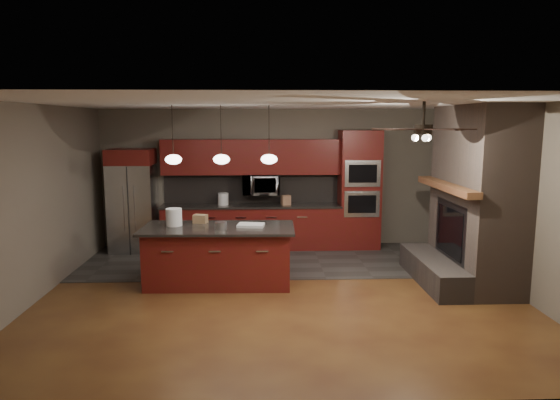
{
  "coord_description": "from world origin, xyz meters",
  "views": [
    {
      "loc": [
        -0.3,
        -7.17,
        2.54
      ],
      "look_at": [
        0.02,
        0.6,
        1.32
      ],
      "focal_mm": 32.0,
      "sensor_mm": 36.0,
      "label": 1
    }
  ],
  "objects_px": {
    "white_bucket": "(174,217)",
    "counter_bucket": "(223,199)",
    "paint_tray": "(251,225)",
    "kitchen_island": "(219,255)",
    "cardboard_box": "(200,219)",
    "paint_can": "(221,226)",
    "counter_box": "(286,200)",
    "oven_tower": "(359,190)",
    "refrigerator": "(133,201)",
    "microwave": "(261,185)"
  },
  "relations": [
    {
      "from": "oven_tower",
      "to": "paint_tray",
      "type": "relative_size",
      "value": 5.8
    },
    {
      "from": "counter_bucket",
      "to": "cardboard_box",
      "type": "bearing_deg",
      "value": -97.01
    },
    {
      "from": "refrigerator",
      "to": "oven_tower",
      "type": "bearing_deg",
      "value": 0.94
    },
    {
      "from": "microwave",
      "to": "counter_box",
      "type": "xyz_separation_m",
      "value": [
        0.49,
        -0.1,
        -0.3
      ]
    },
    {
      "from": "paint_tray",
      "to": "counter_box",
      "type": "height_order",
      "value": "counter_box"
    },
    {
      "from": "oven_tower",
      "to": "cardboard_box",
      "type": "xyz_separation_m",
      "value": [
        -2.97,
        -1.88,
        -0.2
      ]
    },
    {
      "from": "kitchen_island",
      "to": "paint_tray",
      "type": "xyz_separation_m",
      "value": [
        0.51,
        0.01,
        0.48
      ]
    },
    {
      "from": "oven_tower",
      "to": "paint_can",
      "type": "distance_m",
      "value": 3.56
    },
    {
      "from": "oven_tower",
      "to": "white_bucket",
      "type": "relative_size",
      "value": 8.71
    },
    {
      "from": "white_bucket",
      "to": "paint_can",
      "type": "relative_size",
      "value": 1.49
    },
    {
      "from": "paint_tray",
      "to": "counter_bucket",
      "type": "bearing_deg",
      "value": 113.34
    },
    {
      "from": "paint_can",
      "to": "microwave",
      "type": "bearing_deg",
      "value": 75.93
    },
    {
      "from": "oven_tower",
      "to": "microwave",
      "type": "height_order",
      "value": "oven_tower"
    },
    {
      "from": "refrigerator",
      "to": "counter_bucket",
      "type": "relative_size",
      "value": 8.5
    },
    {
      "from": "oven_tower",
      "to": "microwave",
      "type": "distance_m",
      "value": 1.98
    },
    {
      "from": "paint_can",
      "to": "counter_box",
      "type": "height_order",
      "value": "counter_box"
    },
    {
      "from": "paint_tray",
      "to": "cardboard_box",
      "type": "xyz_separation_m",
      "value": [
        -0.82,
        0.31,
        0.05
      ]
    },
    {
      "from": "microwave",
      "to": "counter_bucket",
      "type": "distance_m",
      "value": 0.81
    },
    {
      "from": "kitchen_island",
      "to": "white_bucket",
      "type": "relative_size",
      "value": 8.78
    },
    {
      "from": "microwave",
      "to": "refrigerator",
      "type": "height_order",
      "value": "refrigerator"
    },
    {
      "from": "oven_tower",
      "to": "kitchen_island",
      "type": "bearing_deg",
      "value": -140.27
    },
    {
      "from": "refrigerator",
      "to": "paint_tray",
      "type": "relative_size",
      "value": 4.93
    },
    {
      "from": "microwave",
      "to": "refrigerator",
      "type": "distance_m",
      "value": 2.54
    },
    {
      "from": "microwave",
      "to": "cardboard_box",
      "type": "xyz_separation_m",
      "value": [
        -0.99,
        -1.94,
        -0.31
      ]
    },
    {
      "from": "white_bucket",
      "to": "counter_bucket",
      "type": "relative_size",
      "value": 1.15
    },
    {
      "from": "kitchen_island",
      "to": "white_bucket",
      "type": "distance_m",
      "value": 0.93
    },
    {
      "from": "paint_tray",
      "to": "cardboard_box",
      "type": "distance_m",
      "value": 0.88
    },
    {
      "from": "cardboard_box",
      "to": "counter_box",
      "type": "xyz_separation_m",
      "value": [
        1.49,
        1.84,
        0.01
      ]
    },
    {
      "from": "refrigerator",
      "to": "counter_bucket",
      "type": "xyz_separation_m",
      "value": [
        1.76,
        0.08,
        0.01
      ]
    },
    {
      "from": "cardboard_box",
      "to": "counter_bucket",
      "type": "bearing_deg",
      "value": 98.07
    },
    {
      "from": "oven_tower",
      "to": "kitchen_island",
      "type": "height_order",
      "value": "oven_tower"
    },
    {
      "from": "kitchen_island",
      "to": "paint_tray",
      "type": "height_order",
      "value": "paint_tray"
    },
    {
      "from": "refrigerator",
      "to": "paint_can",
      "type": "height_order",
      "value": "refrigerator"
    },
    {
      "from": "paint_tray",
      "to": "kitchen_island",
      "type": "bearing_deg",
      "value": -170.21
    },
    {
      "from": "paint_can",
      "to": "cardboard_box",
      "type": "relative_size",
      "value": 0.86
    },
    {
      "from": "kitchen_island",
      "to": "cardboard_box",
      "type": "xyz_separation_m",
      "value": [
        -0.31,
        0.32,
        0.52
      ]
    },
    {
      "from": "counter_bucket",
      "to": "paint_tray",
      "type": "bearing_deg",
      "value": -74.94
    },
    {
      "from": "white_bucket",
      "to": "counter_bucket",
      "type": "xyz_separation_m",
      "value": [
        0.62,
        2.09,
        -0.04
      ]
    },
    {
      "from": "paint_can",
      "to": "counter_bucket",
      "type": "distance_m",
      "value": 2.44
    },
    {
      "from": "white_bucket",
      "to": "counter_box",
      "type": "xyz_separation_m",
      "value": [
        1.88,
        2.04,
        -0.06
      ]
    },
    {
      "from": "white_bucket",
      "to": "paint_can",
      "type": "bearing_deg",
      "value": -24.14
    },
    {
      "from": "counter_bucket",
      "to": "counter_box",
      "type": "height_order",
      "value": "counter_bucket"
    },
    {
      "from": "refrigerator",
      "to": "counter_bucket",
      "type": "distance_m",
      "value": 1.77
    },
    {
      "from": "oven_tower",
      "to": "white_bucket",
      "type": "height_order",
      "value": "oven_tower"
    },
    {
      "from": "white_bucket",
      "to": "cardboard_box",
      "type": "relative_size",
      "value": 1.28
    },
    {
      "from": "cardboard_box",
      "to": "paint_tray",
      "type": "bearing_deg",
      "value": -5.48
    },
    {
      "from": "white_bucket",
      "to": "counter_box",
      "type": "bearing_deg",
      "value": 47.41
    },
    {
      "from": "kitchen_island",
      "to": "counter_box",
      "type": "xyz_separation_m",
      "value": [
        1.17,
        2.16,
        0.53
      ]
    },
    {
      "from": "oven_tower",
      "to": "counter_bucket",
      "type": "xyz_separation_m",
      "value": [
        -2.73,
        0.01,
        -0.17
      ]
    },
    {
      "from": "kitchen_island",
      "to": "counter_bucket",
      "type": "bearing_deg",
      "value": 93.72
    }
  ]
}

